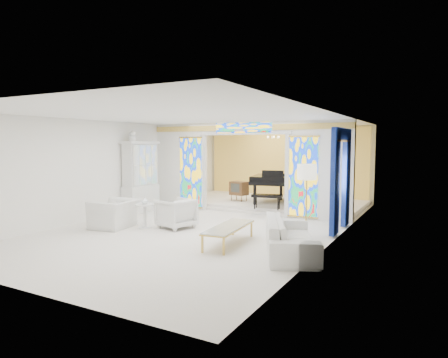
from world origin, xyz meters
The scene contains 24 objects.
floor centered at (0.00, 0.00, 0.00)m, with size 12.00×12.00×0.00m, color silver.
ceiling centered at (0.00, 0.00, 3.00)m, with size 7.00×12.00×0.02m, color white.
wall_back centered at (0.00, 6.00, 1.50)m, with size 7.00×0.02×3.00m, color white.
wall_front centered at (0.00, -6.00, 1.50)m, with size 7.00×0.02×3.00m, color white.
wall_left centered at (-3.50, 0.00, 1.50)m, with size 0.02×12.00×3.00m, color white.
wall_right centered at (3.50, 0.00, 1.50)m, with size 0.02×12.00×3.00m, color white.
partition_wall centered at (0.00, 2.00, 1.65)m, with size 7.00×0.22×3.00m.
stained_glass_left centered at (-2.03, 1.89, 1.30)m, with size 0.90×0.04×2.40m, color gold.
stained_glass_right centered at (2.03, 1.89, 1.30)m, with size 0.90×0.04×2.40m, color gold.
stained_glass_transom centered at (0.00, 1.89, 2.82)m, with size 2.00×0.04×0.34m, color gold.
alcove_platform centered at (0.00, 4.10, 0.09)m, with size 6.80×3.80×0.18m, color silver.
gold_curtain_back centered at (0.00, 5.88, 1.50)m, with size 6.70×0.10×2.90m, color #F3D054.
chandelier centered at (0.20, 4.00, 2.55)m, with size 0.48×0.48×0.30m, color gold.
blue_drapes centered at (3.40, 0.70, 1.58)m, with size 0.14×1.85×2.65m.
china_cabinet centered at (-3.22, 0.60, 1.17)m, with size 0.56×1.46×2.72m.
armchair_left centered at (-2.15, -1.76, 0.38)m, with size 1.17×1.02×0.76m, color silver.
armchair_right centered at (-0.64, -0.99, 0.40)m, with size 0.86×0.88×0.80m, color white.
sofa centered at (2.95, -1.91, 0.36)m, with size 2.48×0.97×0.72m, color white.
side_table centered at (-1.38, -1.40, 0.43)m, with size 0.68×0.68×0.66m.
vase centered at (-1.38, -1.40, 0.76)m, with size 0.18×0.18×0.19m, color silver.
coffee_table centered at (1.47, -1.88, 0.39)m, with size 0.79×1.97×0.43m.
floor_lamp centered at (2.95, -0.81, 1.56)m, with size 0.49×0.49×1.83m.
grand_piano centered at (0.54, 3.85, 0.99)m, with size 2.11×3.24×1.20m.
tv_console centered at (-0.90, 3.41, 0.65)m, with size 0.70×0.55×0.72m.
Camera 1 is at (5.66, -9.83, 2.29)m, focal length 32.00 mm.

